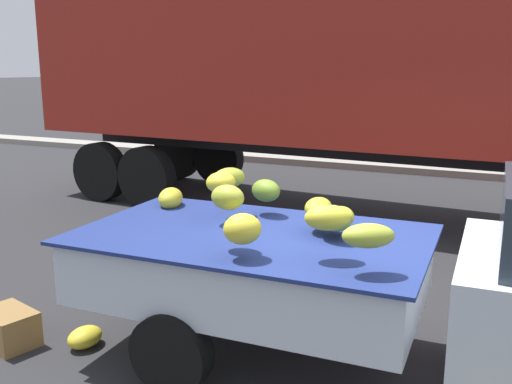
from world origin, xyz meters
The scene contains 5 objects.
ground centered at (0.00, 0.00, 0.00)m, with size 220.00×220.00×0.00m, color #28282B.
curb_strip centered at (0.00, 9.31, 0.08)m, with size 80.00×0.80×0.16m, color gray.
semi_trailer centered at (-1.24, 4.81, 2.54)m, with size 12.11×3.18×3.95m.
fallen_banana_bunch_near_tailgate centered at (-2.23, -0.75, 0.09)m, with size 0.33×0.26×0.18m, color yellow.
produce_crate centered at (-2.88, -1.00, 0.16)m, with size 0.52×0.36×0.31m, color olive.
Camera 1 is at (1.12, -4.33, 2.43)m, focal length 40.04 mm.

